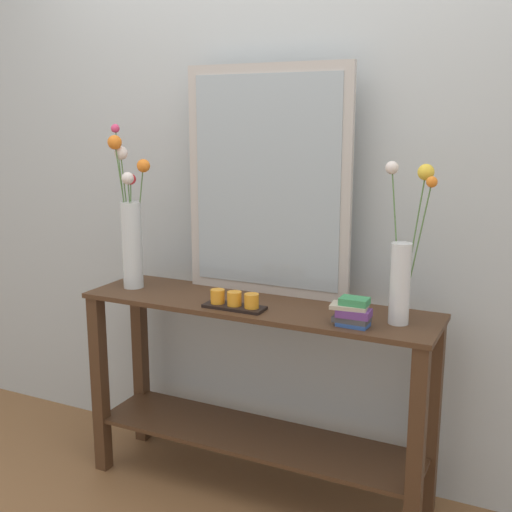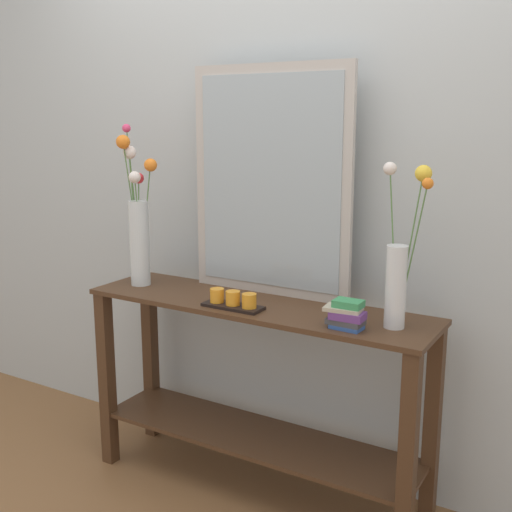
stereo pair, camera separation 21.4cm
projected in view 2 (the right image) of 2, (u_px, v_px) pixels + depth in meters
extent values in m
cube|color=brown|center=(256.00, 490.00, 2.70)|extent=(7.00, 6.00, 0.02)
cube|color=#B2BCC1|center=(293.00, 164.00, 2.67)|extent=(6.40, 0.08, 2.70)
cube|color=#472D1C|center=(256.00, 306.00, 2.53)|extent=(1.45, 0.38, 0.02)
cube|color=#472D1C|center=(256.00, 437.00, 2.65)|extent=(1.39, 0.34, 0.02)
cube|color=#472D1C|center=(107.00, 379.00, 2.83)|extent=(0.06, 0.06, 0.80)
cube|color=#472D1C|center=(407.00, 463.00, 2.14)|extent=(0.06, 0.06, 0.80)
cube|color=#472D1C|center=(151.00, 358.00, 3.08)|extent=(0.06, 0.06, 0.80)
cube|color=#472D1C|center=(432.00, 426.00, 2.40)|extent=(0.06, 0.06, 0.80)
cube|color=#B7B2AD|center=(270.00, 182.00, 2.57)|extent=(0.71, 0.03, 0.93)
cube|color=#9EADB7|center=(269.00, 183.00, 2.56)|extent=(0.63, 0.00, 0.85)
cylinder|color=silver|center=(139.00, 243.00, 2.77)|extent=(0.09, 0.09, 0.37)
cylinder|color=#4C753D|center=(145.00, 224.00, 2.75)|extent=(0.07, 0.03, 0.51)
sphere|color=orange|center=(151.00, 165.00, 2.69)|extent=(0.06, 0.06, 0.06)
cylinder|color=#4C753D|center=(134.00, 212.00, 2.75)|extent=(0.06, 0.04, 0.60)
sphere|color=orange|center=(123.00, 142.00, 2.69)|extent=(0.06, 0.06, 0.06)
cylinder|color=#4C753D|center=(138.00, 230.00, 2.77)|extent=(0.01, 0.03, 0.45)
sphere|color=red|center=(139.00, 178.00, 2.73)|extent=(0.05, 0.05, 0.05)
cylinder|color=#4C753D|center=(136.00, 217.00, 2.77)|extent=(0.06, 0.01, 0.56)
sphere|color=silver|center=(130.00, 152.00, 2.72)|extent=(0.06, 0.06, 0.06)
cylinder|color=#4C753D|center=(133.00, 204.00, 2.83)|extent=(0.14, 0.11, 0.66)
sphere|color=#EA4275|center=(126.00, 128.00, 2.83)|extent=(0.04, 0.04, 0.04)
cylinder|color=#4C753D|center=(139.00, 230.00, 2.74)|extent=(0.01, 0.04, 0.46)
sphere|color=silver|center=(135.00, 177.00, 2.67)|extent=(0.05, 0.05, 0.05)
cylinder|color=silver|center=(396.00, 287.00, 2.20)|extent=(0.07, 0.07, 0.29)
cylinder|color=#4C753D|center=(409.00, 249.00, 2.18)|extent=(0.05, 0.07, 0.52)
sphere|color=yellow|center=(423.00, 173.00, 2.14)|extent=(0.06, 0.06, 0.06)
cylinder|color=#4C753D|center=(393.00, 246.00, 2.21)|extent=(0.08, 0.09, 0.53)
sphere|color=silver|center=(390.00, 169.00, 2.21)|extent=(0.05, 0.05, 0.05)
cylinder|color=#4C753D|center=(412.00, 255.00, 2.16)|extent=(0.08, 0.01, 0.49)
sphere|color=orange|center=(428.00, 183.00, 2.09)|extent=(0.04, 0.04, 0.04)
cube|color=black|center=(233.00, 306.00, 2.46)|extent=(0.24, 0.09, 0.01)
cylinder|color=orange|center=(217.00, 295.00, 2.49)|extent=(0.06, 0.06, 0.05)
cylinder|color=orange|center=(233.00, 298.00, 2.45)|extent=(0.06, 0.06, 0.05)
cylinder|color=orange|center=(249.00, 301.00, 2.42)|extent=(0.06, 0.06, 0.05)
cube|color=#2D519E|center=(347.00, 327.00, 2.21)|extent=(0.11, 0.07, 0.01)
cube|color=#424247|center=(346.00, 321.00, 2.22)|extent=(0.13, 0.08, 0.02)
cube|color=#663884|center=(348.00, 316.00, 2.21)|extent=(0.12, 0.08, 0.03)
cube|color=#B2A893|center=(343.00, 309.00, 2.22)|extent=(0.14, 0.09, 0.01)
cube|color=#388E56|center=(348.00, 304.00, 2.21)|extent=(0.10, 0.07, 0.03)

